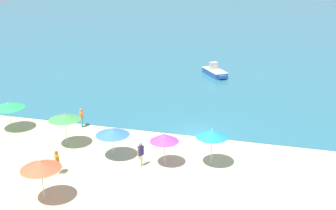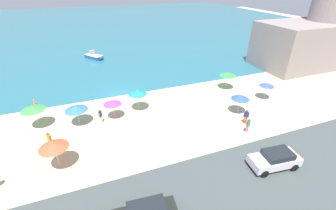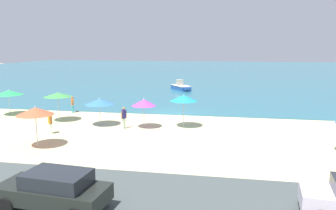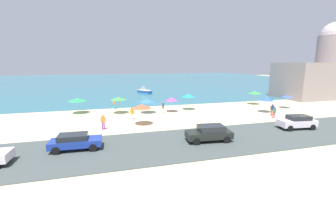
{
  "view_description": "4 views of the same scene",
  "coord_description": "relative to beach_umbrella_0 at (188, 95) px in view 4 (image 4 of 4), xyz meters",
  "views": [
    {
      "loc": [
        5.45,
        -28.9,
        13.05
      ],
      "look_at": [
        -3.11,
        2.76,
        1.32
      ],
      "focal_mm": 45.0,
      "sensor_mm": 36.0,
      "label": 1
    },
    {
      "loc": [
        -3.08,
        -26.72,
        13.5
      ],
      "look_at": [
        4.79,
        -5.93,
        0.86
      ],
      "focal_mm": 24.0,
      "sensor_mm": 36.0,
      "label": 2
    },
    {
      "loc": [
        4.91,
        -28.89,
        6.17
      ],
      "look_at": [
        0.61,
        -4.95,
        1.81
      ],
      "focal_mm": 35.0,
      "sensor_mm": 36.0,
      "label": 3
    },
    {
      "loc": [
        -10.41,
        -36.51,
        7.28
      ],
      "look_at": [
        -1.76,
        -5.07,
        1.09
      ],
      "focal_mm": 24.0,
      "sensor_mm": 36.0,
      "label": 4
    }
  ],
  "objects": [
    {
      "name": "beach_umbrella_3",
      "position": [
        15.67,
        -2.98,
        -0.32
      ],
      "size": [
        1.82,
        1.82,
        2.23
      ],
      "color": "#B2B2B7",
      "rests_on": "ground_plane"
    },
    {
      "name": "beach_umbrella_6",
      "position": [
        -10.57,
        0.26,
        -0.06
      ],
      "size": [
        2.3,
        2.3,
        2.48
      ],
      "color": "#B2B2B7",
      "rests_on": "ground_plane"
    },
    {
      "name": "beach_umbrella_8",
      "position": [
        -8.3,
        -6.66,
        -0.02
      ],
      "size": [
        2.24,
        2.24,
        2.57
      ],
      "color": "#B2B2B7",
      "rests_on": "ground_plane"
    },
    {
      "name": "parked_car_1",
      "position": [
        8.0,
        -12.83,
        -1.44
      ],
      "size": [
        4.14,
        2.16,
        1.48
      ],
      "color": "silver",
      "rests_on": "coastal_road"
    },
    {
      "name": "ground_plane",
      "position": [
        -1.72,
        4.33,
        -2.29
      ],
      "size": [
        160.0,
        160.0,
        0.0
      ],
      "primitive_type": "plane",
      "color": "#CABE8E"
    },
    {
      "name": "parked_car_0",
      "position": [
        -3.1,
        -13.9,
        -1.44
      ],
      "size": [
        4.35,
        2.18,
        1.49
      ],
      "color": "black",
      "rests_on": "coastal_road"
    },
    {
      "name": "beach_umbrella_4",
      "position": [
        -6.61,
        -0.58,
        -0.39
      ],
      "size": [
        2.3,
        2.3,
        2.19
      ],
      "color": "#B2B2B7",
      "rests_on": "ground_plane"
    },
    {
      "name": "bather_5",
      "position": [
        9.06,
        -8.09,
        -1.4
      ],
      "size": [
        0.56,
        0.28,
        1.59
      ],
      "color": "#E2678F",
      "rests_on": "ground_plane"
    },
    {
      "name": "bather_3",
      "position": [
        9.83,
        -6.79,
        -1.34
      ],
      "size": [
        0.48,
        0.39,
        1.69
      ],
      "color": "red",
      "rests_on": "ground_plane"
    },
    {
      "name": "bather_4",
      "position": [
        -12.68,
        -7.34,
        -1.31
      ],
      "size": [
        0.57,
        0.25,
        1.73
      ],
      "color": "purple",
      "rests_on": "ground_plane"
    },
    {
      "name": "coastal_road",
      "position": [
        -1.72,
        -13.67,
        -2.26
      ],
      "size": [
        80.0,
        8.0,
        0.06
      ],
      "primitive_type": "cube",
      "color": "#424B4A",
      "rests_on": "ground_plane"
    },
    {
      "name": "parked_car_3",
      "position": [
        -14.89,
        -12.82,
        -1.5
      ],
      "size": [
        4.22,
        1.97,
        1.34
      ],
      "color": "navy",
      "rests_on": "coastal_road"
    },
    {
      "name": "beach_umbrella_2",
      "position": [
        -2.96,
        -0.75,
        -0.31
      ],
      "size": [
        1.9,
        1.9,
        2.31
      ],
      "color": "#B2B2B7",
      "rests_on": "ground_plane"
    },
    {
      "name": "bather_0",
      "position": [
        -11.08,
        3.77,
        -1.4
      ],
      "size": [
        0.33,
        0.54,
        1.59
      ],
      "color": "teal",
      "rests_on": "ground_plane"
    },
    {
      "name": "bather_2",
      "position": [
        -4.4,
        -1.3,
        -1.34
      ],
      "size": [
        0.35,
        0.53,
        1.68
      ],
      "color": "silver",
      "rests_on": "ground_plane"
    },
    {
      "name": "beach_umbrella_7",
      "position": [
        12.84,
        1.3,
        -0.16
      ],
      "size": [
        2.25,
        2.25,
        2.4
      ],
      "color": "#B2B2B7",
      "rests_on": "ground_plane"
    },
    {
      "name": "beach_umbrella_1",
      "position": [
        10.46,
        -4.68,
        -0.23
      ],
      "size": [
        1.99,
        1.99,
        2.4
      ],
      "color": "#B2B2B7",
      "rests_on": "ground_plane"
    },
    {
      "name": "bather_1",
      "position": [
        -9.13,
        -3.64,
        -1.39
      ],
      "size": [
        0.42,
        0.43,
        1.6
      ],
      "color": "white",
      "rests_on": "ground_plane"
    },
    {
      "name": "sea",
      "position": [
        -1.72,
        59.33,
        -2.26
      ],
      "size": [
        150.0,
        110.0,
        0.05
      ],
      "primitive_type": "cube",
      "color": "#29697A",
      "rests_on": "ground_plane"
    },
    {
      "name": "beach_umbrella_5",
      "position": [
        -16.26,
        1.81,
        -0.23
      ],
      "size": [
        2.49,
        2.49,
        2.33
      ],
      "color": "#B2B2B7",
      "rests_on": "ground_plane"
    },
    {
      "name": "harbor_fortress",
      "position": [
        31.31,
        5.08,
        3.09
      ],
      "size": [
        14.37,
        9.03,
        15.46
      ],
      "color": "gray",
      "rests_on": "ground_plane"
    },
    {
      "name": "beach_umbrella_0",
      "position": [
        0.0,
        0.0,
        0.0
      ],
      "size": [
        2.13,
        2.13,
        2.6
      ],
      "color": "#B2B2B7",
      "rests_on": "ground_plane"
    },
    {
      "name": "skiff_nearshore",
      "position": [
        -3.25,
        21.67,
        -1.83
      ],
      "size": [
        3.35,
        3.96,
        1.44
      ],
      "color": "#26529A",
      "rests_on": "sea"
    }
  ]
}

